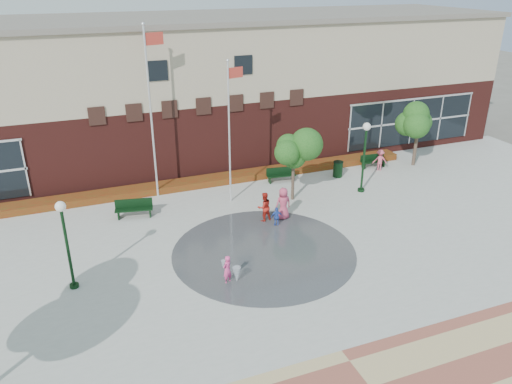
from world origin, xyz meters
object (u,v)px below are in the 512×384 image
object	(u,v)px
flagpole_left	(151,105)
trash_can	(338,169)
flagpole_right	(230,126)
child_splash	(227,270)
bench_left	(134,212)

from	to	relation	value
flagpole_left	trash_can	distance (m)	12.04
flagpole_right	trash_can	world-z (taller)	flagpole_right
child_splash	flagpole_right	bearing A→B (deg)	-142.83
flagpole_right	bench_left	bearing A→B (deg)	168.10
child_splash	trash_can	bearing A→B (deg)	-172.66
flagpole_right	child_splash	world-z (taller)	flagpole_right
child_splash	bench_left	bearing A→B (deg)	-103.44
trash_can	child_splash	distance (m)	13.20
bench_left	child_splash	size ratio (longest dim) A/B	1.57
flagpole_left	bench_left	xyz separation A→B (m)	(-1.72, -2.28, -4.97)
flagpole_left	child_splash	xyz separation A→B (m)	(0.93, -9.74, -4.64)
child_splash	flagpole_left	bearing A→B (deg)	-117.52
flagpole_left	flagpole_right	size ratio (longest dim) A/B	1.22
bench_left	flagpole_left	bearing A→B (deg)	64.24
flagpole_left	child_splash	world-z (taller)	flagpole_left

